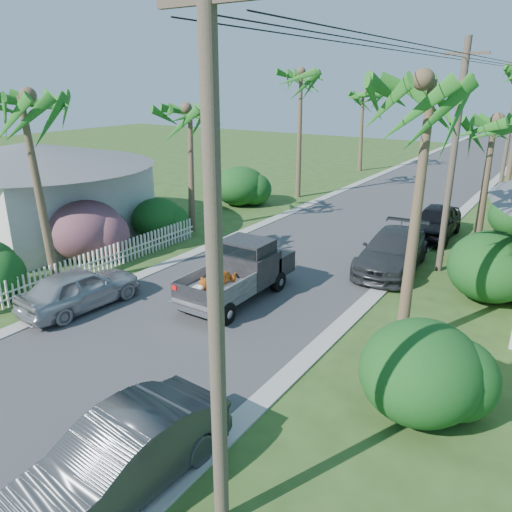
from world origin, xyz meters
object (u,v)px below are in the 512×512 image
Objects in this scene: palm_r_a at (431,82)px; palm_l_d at (364,94)px; parked_car_ln at (80,289)px; utility_pole_a at (215,284)px; palm_r_b at (495,121)px; palm_l_c at (301,73)px; utility_pole_c at (510,129)px; pickup_truck at (243,269)px; parked_car_rf at (436,222)px; palm_l_b at (188,109)px; parked_car_rn at (121,459)px; utility_pole_b at (453,159)px; house_left at (32,194)px; palm_l_a at (25,97)px; parked_car_rm at (392,251)px.

palm_l_d is at bearing 114.57° from palm_r_a.
utility_pole_a is at bearing 158.97° from parked_car_ln.
palm_r_b is 0.80× the size of utility_pole_a.
utility_pole_c is (11.60, 6.00, -3.31)m from palm_l_c.
parked_car_rf is (3.97, 11.21, -0.22)m from pickup_truck.
pickup_truck is at bearing -38.35° from palm_l_b.
pickup_truck is at bearing -68.15° from palm_l_c.
parked_car_ln is (-7.42, 4.93, -0.04)m from parked_car_rn.
palm_l_c is (0.80, 10.00, 1.77)m from palm_l_b.
pickup_truck is 9.21m from utility_pole_b.
house_left is at bearing -141.12° from palm_l_b.
parked_car_rf is 0.52× the size of utility_pole_c.
palm_r_b reaches higher than parked_car_rn.
utility_pole_c reaches higher than pickup_truck.
house_left is 1.00× the size of utility_pole_c.
utility_pole_a is at bearing -95.00° from palm_r_a.
palm_l_a reaches higher than house_left.
parked_car_rf is 0.54× the size of palm_r_a.
palm_l_b is 1.03× the size of palm_r_b.
parked_car_ln is at bearing -26.32° from house_left.
utility_pole_b reaches higher than house_left.
palm_l_a is at bearing -30.47° from house_left.
palm_l_b is at bearing 129.17° from parked_car_rn.
parked_car_rf is at bearing 31.71° from house_left.
parked_car_rn is 8.91m from parked_car_ln.
utility_pole_b is 1.00× the size of utility_pole_c.
palm_l_b is at bearing 131.53° from utility_pole_a.
palm_r_b is at bearing -85.60° from utility_pole_c.
house_left is 1.00× the size of utility_pole_b.
palm_l_a is at bearing 157.04° from utility_pole_a.
utility_pole_b is (0.00, 15.00, 0.00)m from utility_pole_a.
parked_car_ln is 17.12m from palm_r_b.
palm_r_b is at bearing 63.43° from utility_pole_b.
parked_car_ln is (-7.71, -9.57, -0.07)m from parked_car_rm.
palm_r_b is (3.00, 17.47, 5.19)m from parked_car_rn.
pickup_truck is 1.10× the size of parked_car_rn.
palm_l_d reaches higher than pickup_truck.
palm_l_c is 1.28× the size of palm_r_b.
palm_l_d is 0.86× the size of house_left.
utility_pole_b reaches higher than palm_r_b.
utility_pole_b is (1.71, 0.97, 3.81)m from parked_car_rm.
utility_pole_a and utility_pole_c have the same top height.
palm_r_b is 2.61m from utility_pole_b.
parked_car_ln is at bearing -131.79° from utility_pole_b.
palm_l_d is at bearing 119.95° from utility_pole_b.
utility_pole_b is at bearing -60.05° from palm_l_d.
parked_car_rn is at bearing -166.72° from utility_pole_a.
house_left is (-16.60, 9.47, 1.36)m from parked_car_rn.
palm_r_b is at bearing -125.42° from parked_car_ln.
palm_l_b is at bearing -127.78° from utility_pole_c.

